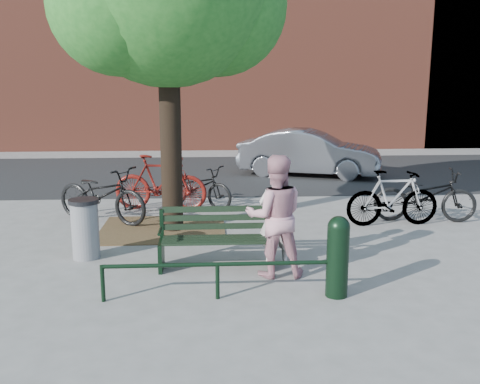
{
  "coord_description": "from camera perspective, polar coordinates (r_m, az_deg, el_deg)",
  "views": [
    {
      "loc": [
        -0.1,
        -7.87,
        2.86
      ],
      "look_at": [
        0.43,
        1.0,
        0.98
      ],
      "focal_mm": 40.0,
      "sensor_mm": 36.0,
      "label": 1
    }
  ],
  "objects": [
    {
      "name": "ground",
      "position": [
        8.38,
        -2.56,
        -8.06
      ],
      "size": [
        90.0,
        90.0,
        0.0
      ],
      "primitive_type": "plane",
      "color": "gray",
      "rests_on": "ground"
    },
    {
      "name": "parked_car",
      "position": [
        16.25,
        7.41,
        4.16
      ],
      "size": [
        4.47,
        2.79,
        1.39
      ],
      "primitive_type": "imported",
      "rotation": [
        0.0,
        0.0,
        1.23
      ],
      "color": "slate",
      "rests_on": "ground"
    },
    {
      "name": "bicycle_a",
      "position": [
        11.19,
        -14.53,
        -0.24
      ],
      "size": [
        2.28,
        1.76,
        1.15
      ],
      "primitive_type": "imported",
      "rotation": [
        0.0,
        0.0,
        1.05
      ],
      "color": "black",
      "rests_on": "ground"
    },
    {
      "name": "litter_bin",
      "position": [
        9.02,
        -16.19,
        -3.75
      ],
      "size": [
        0.48,
        0.48,
        0.98
      ],
      "color": "gray",
      "rests_on": "ground"
    },
    {
      "name": "road",
      "position": [
        16.62,
        -3.04,
        2.02
      ],
      "size": [
        40.0,
        7.0,
        0.01
      ],
      "primitive_type": "cube",
      "color": "black",
      "rests_on": "ground"
    },
    {
      "name": "bicycle_b",
      "position": [
        11.95,
        -8.48,
        0.99
      ],
      "size": [
        2.13,
        0.9,
        1.24
      ],
      "primitive_type": "imported",
      "rotation": [
        0.0,
        0.0,
        1.41
      ],
      "color": "#58110C",
      "rests_on": "ground"
    },
    {
      "name": "bicycle_c",
      "position": [
        12.14,
        -4.57,
        0.61
      ],
      "size": [
        1.89,
        1.59,
        0.97
      ],
      "primitive_type": "imported",
      "rotation": [
        0.0,
        0.0,
        0.96
      ],
      "color": "black",
      "rests_on": "ground"
    },
    {
      "name": "person_left",
      "position": [
        8.36,
        3.91,
        -2.72
      ],
      "size": [
        0.62,
        0.48,
        1.5
      ],
      "primitive_type": "imported",
      "rotation": [
        0.0,
        0.0,
        2.91
      ],
      "color": "silver",
      "rests_on": "ground"
    },
    {
      "name": "guard_railing",
      "position": [
        7.11,
        -2.43,
        -8.3
      ],
      "size": [
        3.06,
        0.06,
        0.51
      ],
      "color": "black",
      "rests_on": "ground"
    },
    {
      "name": "park_bench",
      "position": [
        8.3,
        -2.6,
        -4.76
      ],
      "size": [
        1.74,
        0.54,
        0.97
      ],
      "color": "black",
      "rests_on": "ground"
    },
    {
      "name": "person_right",
      "position": [
        7.82,
        3.77,
        -2.59
      ],
      "size": [
        0.88,
        0.69,
        1.81
      ],
      "primitive_type": "imported",
      "rotation": [
        0.0,
        0.0,
        3.14
      ],
      "color": "#BC818C",
      "rests_on": "ground"
    },
    {
      "name": "bicycle_e",
      "position": [
        11.52,
        19.13,
        -0.37
      ],
      "size": [
        2.14,
        1.02,
        1.08
      ],
      "primitive_type": "imported",
      "rotation": [
        0.0,
        0.0,
        1.42
      ],
      "color": "black",
      "rests_on": "ground"
    },
    {
      "name": "bicycle_d",
      "position": [
        10.99,
        15.97,
        -0.62
      ],
      "size": [
        1.88,
        0.6,
        1.12
      ],
      "primitive_type": "imported",
      "rotation": [
        0.0,
        0.0,
        1.61
      ],
      "color": "gray",
      "rests_on": "ground"
    },
    {
      "name": "dirt_pit",
      "position": [
        10.51,
        -8.23,
        -3.95
      ],
      "size": [
        2.4,
        2.0,
        0.02
      ],
      "primitive_type": "cube",
      "color": "brown",
      "rests_on": "ground"
    },
    {
      "name": "bollard",
      "position": [
        7.26,
        10.38,
        -6.49
      ],
      "size": [
        0.3,
        0.3,
        1.11
      ],
      "color": "black",
      "rests_on": "ground"
    }
  ]
}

